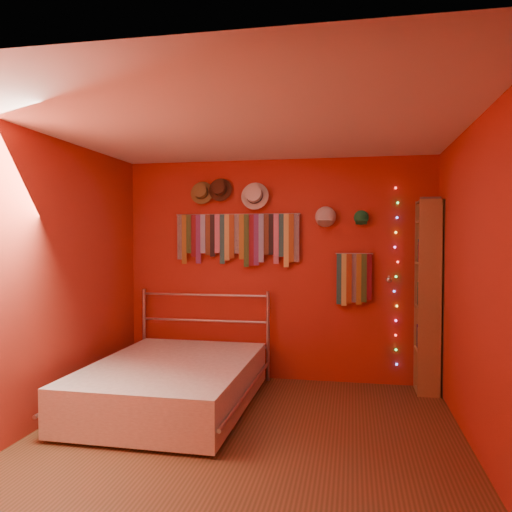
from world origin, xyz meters
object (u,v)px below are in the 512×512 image
Objects in this scene: tie_rack at (237,236)px; reading_lamp at (389,280)px; bed at (172,383)px; bookshelf at (432,295)px.

reading_lamp is at bearing -5.14° from tie_rack.
tie_rack is 1.81m from bed.
reading_lamp is 0.13× the size of bed.
reading_lamp is (1.67, -0.15, -0.46)m from tie_rack.
tie_rack reaches higher than bed.
bed is (-2.49, -0.93, -0.78)m from bookshelf.
tie_rack is at bearing 175.79° from bookshelf.
bookshelf is at bearing -4.21° from tie_rack.
tie_rack is at bearing 71.08° from bed.
tie_rack is 5.27× the size of reading_lamp.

